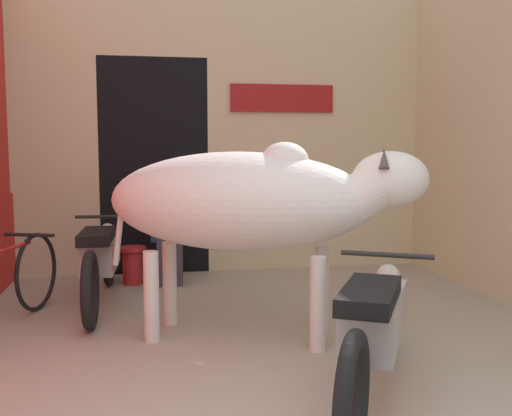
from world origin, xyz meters
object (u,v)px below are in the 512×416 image
Objects in this scene: cow at (251,201)px; shopkeeper_seated at (169,220)px; motorcycle_far at (100,258)px; plastic_stool at (133,264)px; bicycle at (2,285)px; motorcycle_near at (374,326)px.

cow is 1.92× the size of shopkeeper_seated.
motorcycle_far is at bearing 135.52° from cow.
bicycle is at bearing -125.06° from plastic_stool.
shopkeeper_seated is at bearing 105.63° from cow.
plastic_stool is (-0.90, 1.90, -0.80)m from cow.
motorcycle_near is 2.90m from bicycle.
motorcycle_far reaches higher than bicycle.
cow is 1.27× the size of motorcycle_near.
bicycle is (-1.85, 0.54, -0.66)m from cow.
motorcycle_near is 0.88× the size of motorcycle_far.
bicycle is at bearing 143.13° from motorcycle_near.
shopkeeper_seated is (1.32, 1.34, 0.30)m from bicycle.
bicycle is at bearing -139.46° from motorcycle_far.
bicycle reaches higher than plastic_stool.
cow is at bearing -74.37° from shopkeeper_seated.
shopkeeper_seated reaches higher than motorcycle_near.
plastic_stool is at bearing 113.90° from motorcycle_near.
motorcycle_far is 0.91m from bicycle.
motorcycle_near is at bearing -72.00° from shopkeeper_seated.
shopkeeper_seated reaches higher than motorcycle_far.
plastic_stool is (0.95, 1.35, -0.14)m from bicycle.
bicycle is 4.32× the size of plastic_stool.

